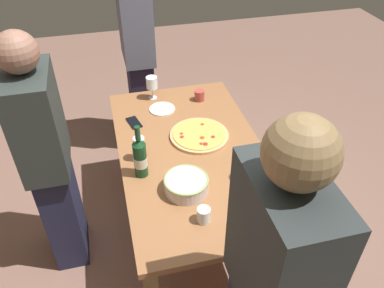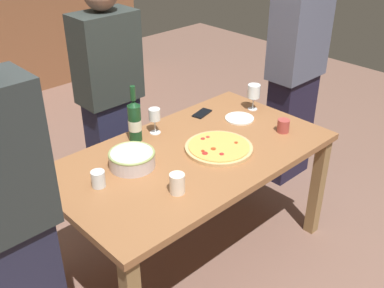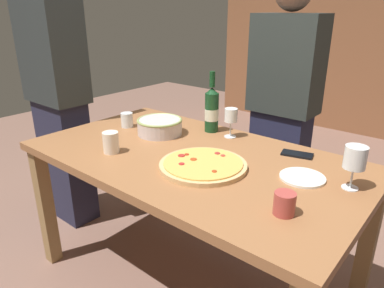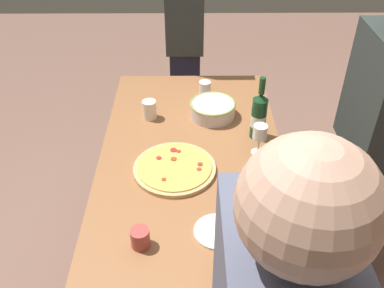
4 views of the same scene
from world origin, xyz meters
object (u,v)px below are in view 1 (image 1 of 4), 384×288
at_px(side_plate, 162,109).
at_px(person_host, 138,55).
at_px(dining_table, 192,162).
at_px(wine_glass_near_pizza, 139,144).
at_px(wine_bottle, 140,157).
at_px(wine_glass_by_bottle, 152,84).
at_px(serving_bowl, 186,184).
at_px(cell_phone, 134,123).
at_px(cup_amber, 204,215).
at_px(person_guest_right, 49,161).
at_px(cup_ceramic, 199,95).
at_px(cup_spare, 245,172).
at_px(pizza, 199,135).

distance_m(side_plate, person_host, 0.70).
xyz_separation_m(dining_table, wine_glass_near_pizza, (-0.00, 0.32, 0.21)).
bearing_deg(side_plate, wine_bottle, 159.62).
bearing_deg(wine_glass_by_bottle, wine_bottle, 166.20).
bearing_deg(serving_bowl, wine_glass_by_bottle, 0.98).
bearing_deg(cell_phone, cup_amber, -90.32).
height_order(cell_phone, person_guest_right, person_guest_right).
bearing_deg(cell_phone, cup_ceramic, 5.59).
height_order(cup_spare, person_guest_right, person_guest_right).
bearing_deg(side_plate, wine_glass_near_pizza, 155.95).
distance_m(pizza, side_plate, 0.42).
bearing_deg(serving_bowl, cup_spare, -87.91).
xyz_separation_m(pizza, person_host, (1.07, 0.25, 0.10)).
relative_size(cell_phone, person_guest_right, 0.09).
relative_size(cup_spare, cell_phone, 0.72).
bearing_deg(person_guest_right, side_plate, 34.60).
bearing_deg(cup_ceramic, wine_glass_near_pizza, 137.60).
height_order(wine_glass_near_pizza, cup_ceramic, wine_glass_near_pizza).
distance_m(wine_glass_near_pizza, cell_phone, 0.41).
height_order(wine_bottle, cell_phone, wine_bottle).
bearing_deg(wine_glass_by_bottle, cup_amber, -177.60).
distance_m(cell_phone, person_guest_right, 0.64).
relative_size(pizza, cell_phone, 2.68).
xyz_separation_m(serving_bowl, cell_phone, (0.72, 0.20, -0.04)).
bearing_deg(person_guest_right, cup_amber, -35.32).
bearing_deg(cup_amber, cup_spare, -51.36).
bearing_deg(pizza, side_plate, 25.00).
relative_size(cup_ceramic, cup_spare, 0.78).
bearing_deg(cup_spare, cell_phone, 37.53).
bearing_deg(wine_glass_by_bottle, cell_phone, 148.85).
bearing_deg(pizza, wine_bottle, 122.78).
height_order(cup_amber, cup_spare, cup_spare).
relative_size(wine_glass_by_bottle, person_guest_right, 0.11).
xyz_separation_m(cup_amber, cup_spare, (0.25, -0.31, 0.01)).
distance_m(cup_spare, cell_phone, 0.89).
relative_size(cup_amber, side_plate, 0.46).
bearing_deg(dining_table, serving_bowl, 160.64).
bearing_deg(dining_table, side_plate, 10.51).
relative_size(wine_glass_near_pizza, person_host, 0.09).
height_order(wine_glass_near_pizza, cell_phone, wine_glass_near_pizza).
distance_m(pizza, serving_bowl, 0.50).
relative_size(cup_amber, person_guest_right, 0.05).
bearing_deg(serving_bowl, cup_amber, -171.49).
relative_size(wine_glass_by_bottle, cell_phone, 1.21).
distance_m(dining_table, cup_amber, 0.59).
relative_size(cup_amber, cup_ceramic, 1.05).
bearing_deg(wine_glass_near_pizza, serving_bowl, -147.67).
bearing_deg(pizza, person_host, 13.01).
distance_m(serving_bowl, wine_glass_near_pizza, 0.39).
height_order(dining_table, person_host, person_host).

